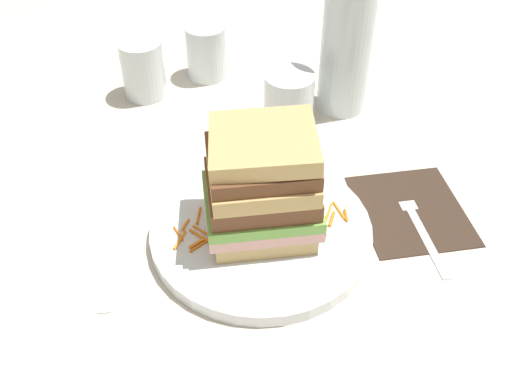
{
  "coord_description": "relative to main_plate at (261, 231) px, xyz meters",
  "views": [
    {
      "loc": [
        -0.08,
        -0.5,
        0.5
      ],
      "look_at": [
        0.01,
        0.0,
        0.06
      ],
      "focal_mm": 41.77,
      "sensor_mm": 36.0,
      "label": 1
    }
  ],
  "objects": [
    {
      "name": "carrot_shred_6",
      "position": [
        -0.09,
        0.0,
        0.01
      ],
      "size": [
        0.01,
        0.02,
        0.0
      ],
      "primitive_type": "cylinder",
      "rotation": [
        0.0,
        1.57,
        1.9
      ],
      "color": "orange",
      "rests_on": "main_plate"
    },
    {
      "name": "carrot_shred_17",
      "position": [
        0.05,
        -0.01,
        0.01
      ],
      "size": [
        0.01,
        0.03,
        0.0
      ],
      "primitive_type": "cylinder",
      "rotation": [
        0.0,
        1.57,
        1.33
      ],
      "color": "orange",
      "rests_on": "main_plate"
    },
    {
      "name": "carrot_shred_1",
      "position": [
        -0.09,
        0.02,
        0.01
      ],
      "size": [
        0.01,
        0.02,
        0.0
      ],
      "primitive_type": "cylinder",
      "rotation": [
        0.0,
        1.57,
        4.18
      ],
      "color": "orange",
      "rests_on": "main_plate"
    },
    {
      "name": "empty_tumbler_1",
      "position": [
        -0.12,
        0.33,
        0.04
      ],
      "size": [
        0.06,
        0.06,
        0.09
      ],
      "primitive_type": "cylinder",
      "color": "silver",
      "rests_on": "ground_plane"
    },
    {
      "name": "carrot_shred_5",
      "position": [
        -0.07,
        -0.02,
        0.01
      ],
      "size": [
        0.02,
        0.02,
        0.0
      ],
      "primitive_type": "cylinder",
      "rotation": [
        0.0,
        1.57,
        3.71
      ],
      "color": "orange",
      "rests_on": "main_plate"
    },
    {
      "name": "fork",
      "position": [
        0.19,
        -0.01,
        -0.0
      ],
      "size": [
        0.02,
        0.17,
        0.0
      ],
      "color": "silver",
      "rests_on": "napkin_dark"
    },
    {
      "name": "carrot_shred_9",
      "position": [
        0.1,
        -0.0,
        0.01
      ],
      "size": [
        0.01,
        0.02,
        0.0
      ],
      "primitive_type": "cylinder",
      "rotation": [
        0.0,
        1.57,
        4.53
      ],
      "color": "orange",
      "rests_on": "main_plate"
    },
    {
      "name": "carrot_shred_15",
      "position": [
        0.07,
        -0.02,
        0.01
      ],
      "size": [
        0.02,
        0.03,
        0.0
      ],
      "primitive_type": "cylinder",
      "rotation": [
        0.0,
        1.57,
        1.17
      ],
      "color": "orange",
      "rests_on": "main_plate"
    },
    {
      "name": "carrot_shred_8",
      "position": [
        -0.08,
        -0.01,
        0.01
      ],
      "size": [
        0.02,
        0.01,
        0.0
      ],
      "primitive_type": "cylinder",
      "rotation": [
        0.0,
        1.57,
        3.65
      ],
      "color": "orange",
      "rests_on": "main_plate"
    },
    {
      "name": "carrot_shred_0",
      "position": [
        -0.07,
        0.0,
        0.01
      ],
      "size": [
        0.02,
        0.02,
        0.0
      ],
      "primitive_type": "cylinder",
      "rotation": [
        0.0,
        1.57,
        5.41
      ],
      "color": "orange",
      "rests_on": "main_plate"
    },
    {
      "name": "water_bottle",
      "position": [
        0.17,
        0.24,
        0.11
      ],
      "size": [
        0.07,
        0.07,
        0.27
      ],
      "color": "silver",
      "rests_on": "ground_plane"
    },
    {
      "name": "carrot_shred_4",
      "position": [
        -0.09,
        -0.01,
        0.01
      ],
      "size": [
        0.02,
        0.03,
        0.0
      ],
      "primitive_type": "cylinder",
      "rotation": [
        0.0,
        1.57,
        1.04
      ],
      "color": "orange",
      "rests_on": "main_plate"
    },
    {
      "name": "napkin_dark",
      "position": [
        0.19,
        0.01,
        -0.01
      ],
      "size": [
        0.13,
        0.15,
        0.0
      ],
      "primitive_type": "cube",
      "rotation": [
        0.0,
        0.0,
        -0.02
      ],
      "color": "#38281E",
      "rests_on": "ground_plane"
    },
    {
      "name": "knife",
      "position": [
        -0.17,
        0.02,
        -0.01
      ],
      "size": [
        0.03,
        0.2,
        0.0
      ],
      "color": "silver",
      "rests_on": "ground_plane"
    },
    {
      "name": "carrot_shred_7",
      "position": [
        -0.07,
        0.03,
        0.01
      ],
      "size": [
        0.01,
        0.03,
        0.0
      ],
      "primitive_type": "cylinder",
      "rotation": [
        0.0,
        1.57,
        1.31
      ],
      "color": "orange",
      "rests_on": "main_plate"
    },
    {
      "name": "juice_glass",
      "position": [
        0.08,
        0.21,
        0.03
      ],
      "size": [
        0.07,
        0.07,
        0.08
      ],
      "color": "white",
      "rests_on": "ground_plane"
    },
    {
      "name": "carrot_shred_10",
      "position": [
        0.08,
        -0.01,
        0.01
      ],
      "size": [
        0.01,
        0.02,
        0.0
      ],
      "primitive_type": "cylinder",
      "rotation": [
        0.0,
        1.57,
        1.08
      ],
      "color": "orange",
      "rests_on": "main_plate"
    },
    {
      "name": "carrot_shred_2",
      "position": [
        -0.06,
        -0.01,
        0.01
      ],
      "size": [
        0.02,
        0.03,
        0.0
      ],
      "primitive_type": "cylinder",
      "rotation": [
        0.0,
        1.57,
        4.29
      ],
      "color": "orange",
      "rests_on": "main_plate"
    },
    {
      "name": "carrot_shred_12",
      "position": [
        0.07,
        0.01,
        0.01
      ],
      "size": [
        0.01,
        0.02,
        0.0
      ],
      "primitive_type": "cylinder",
      "rotation": [
        0.0,
        1.57,
        5.21
      ],
      "color": "orange",
      "rests_on": "main_plate"
    },
    {
      "name": "carrot_shred_14",
      "position": [
        0.08,
        0.01,
        0.01
      ],
      "size": [
        0.02,
        0.03,
        0.0
      ],
      "primitive_type": "cylinder",
      "rotation": [
        0.0,
        1.57,
        1.07
      ],
      "color": "orange",
      "rests_on": "main_plate"
    },
    {
      "name": "carrot_shred_16",
      "position": [
        0.07,
        -0.02,
        0.01
      ],
      "size": [
        0.01,
        0.02,
        0.0
      ],
      "primitive_type": "cylinder",
      "rotation": [
        0.0,
        1.57,
        4.87
      ],
      "color": "orange",
      "rests_on": "main_plate"
    },
    {
      "name": "main_plate",
      "position": [
        0.0,
        0.0,
        0.0
      ],
      "size": [
        0.26,
        0.26,
        0.02
      ],
      "primitive_type": "cylinder",
      "color": "white",
      "rests_on": "ground_plane"
    },
    {
      "name": "carrot_shred_11",
      "position": [
        0.1,
        0.01,
        0.01
      ],
      "size": [
        0.01,
        0.03,
        0.0
      ],
      "primitive_type": "cylinder",
      "rotation": [
        0.0,
        1.57,
        4.87
      ],
      "color": "orange",
      "rests_on": "main_plate"
    },
    {
      "name": "sandwich",
      "position": [
        0.0,
        0.0,
        0.07
      ],
      "size": [
        0.13,
        0.12,
        0.13
      ],
      "color": "tan",
      "rests_on": "main_plate"
    },
    {
      "name": "carrot_shred_3",
      "position": [
        -0.07,
        -0.01,
        0.01
      ],
      "size": [
        0.02,
        0.03,
        0.0
      ],
      "primitive_type": "cylinder",
      "rotation": [
        0.0,
        1.57,
        2.28
      ],
      "color": "orange",
      "rests_on": "main_plate"
    },
    {
      "name": "carrot_shred_13",
      "position": [
        0.06,
        -0.0,
        0.01
      ],
      "size": [
        0.01,
        0.02,
        0.0
      ],
      "primitive_type": "cylinder",
      "rotation": [
        0.0,
        1.57,
        4.53
      ],
      "color": "orange",
      "rests_on": "main_plate"
    },
    {
      "name": "empty_tumbler_0",
      "position": [
        -0.01,
        0.37,
        0.03
      ],
      "size": [
        0.06,
        0.06,
        0.09
      ],
      "primitive_type": "cylinder",
      "color": "silver",
      "rests_on": "ground_plane"
    },
    {
      "name": "ground_plane",
      "position": [
        -0.01,
        0.03,
        -0.01
      ],
      "size": [
        3.0,
        3.0,
        0.0
      ],
      "primitive_type": "plane",
      "color": "beige"
    }
  ]
}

